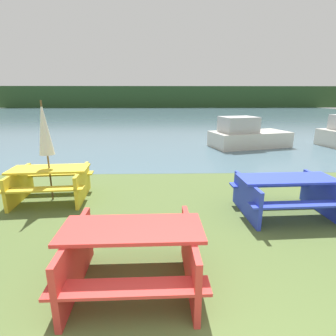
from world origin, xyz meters
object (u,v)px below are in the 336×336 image
(picnic_table_red, at_px, (133,252))
(umbrella_white, at_px, (44,129))
(picnic_table_yellow, at_px, (51,181))
(picnic_table_blue, at_px, (285,192))
(boat, at_px, (247,136))

(picnic_table_red, bearing_deg, umbrella_white, 126.81)
(picnic_table_yellow, relative_size, umbrella_white, 0.80)
(picnic_table_blue, distance_m, boat, 7.23)
(picnic_table_blue, height_order, picnic_table_yellow, picnic_table_blue)
(picnic_table_red, xyz_separation_m, picnic_table_yellow, (-2.14, 2.86, -0.02))
(boat, bearing_deg, picnic_table_blue, -116.64)
(picnic_table_yellow, bearing_deg, boat, 44.11)
(picnic_table_blue, xyz_separation_m, picnic_table_yellow, (-4.94, 0.85, -0.01))
(picnic_table_red, height_order, umbrella_white, umbrella_white)
(picnic_table_red, distance_m, picnic_table_blue, 3.45)
(picnic_table_red, relative_size, boat, 0.45)
(picnic_table_yellow, relative_size, boat, 0.47)
(picnic_table_yellow, xyz_separation_m, boat, (6.42, 6.22, 0.06))
(umbrella_white, bearing_deg, picnic_table_red, -53.19)
(umbrella_white, xyz_separation_m, boat, (6.42, 6.22, -1.11))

